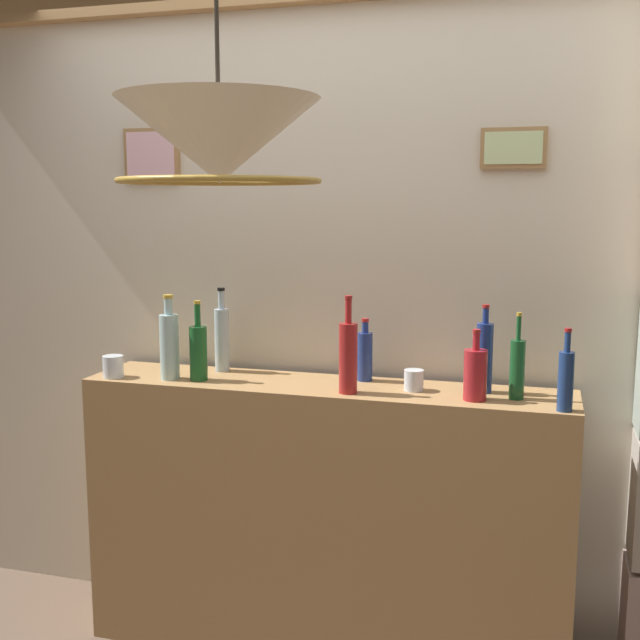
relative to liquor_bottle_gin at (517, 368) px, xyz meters
The scene contains 14 objects.
panelled_rear_partition 0.81m from the liquor_bottle_gin, 158.69° to the left, with size 3.58×0.15×2.86m.
bar_shelf_unit 0.94m from the liquor_bottle_gin, behind, with size 1.82×0.36×1.06m, color #9E7547.
liquor_bottle_gin is the anchor object (origin of this frame).
liquor_bottle_mezcal 0.58m from the liquor_bottle_gin, 167.68° to the left, with size 0.06×0.06×0.24m.
liquor_bottle_bourbon 0.13m from the liquor_bottle_gin, 150.97° to the left, with size 0.06×0.06×0.32m.
liquor_bottle_sherry 1.16m from the liquor_bottle_gin, behind, with size 0.06×0.06×0.34m.
liquor_bottle_vermouth 0.20m from the liquor_bottle_gin, 36.70° to the right, with size 0.05×0.05×0.27m.
liquor_bottle_vodka 0.58m from the liquor_bottle_gin, behind, with size 0.07×0.07×0.35m.
liquor_bottle_port 0.15m from the liquor_bottle_gin, 157.86° to the right, with size 0.08×0.08×0.25m.
liquor_bottle_whiskey 1.28m from the liquor_bottle_gin, behind, with size 0.07×0.07×0.32m.
liquor_bottle_rum 1.17m from the liquor_bottle_gin, behind, with size 0.07×0.07×0.30m.
glass_tumbler_rocks 1.51m from the liquor_bottle_gin, behind, with size 0.08×0.08×0.08m.
glass_tumbler_highball 0.37m from the liquor_bottle_gin, behind, with size 0.07×0.07×0.08m.
pendant_lamp 1.28m from the liquor_bottle_gin, 137.14° to the right, with size 0.55×0.55×0.48m.
Camera 1 is at (0.77, -1.85, 1.73)m, focal length 43.48 mm.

